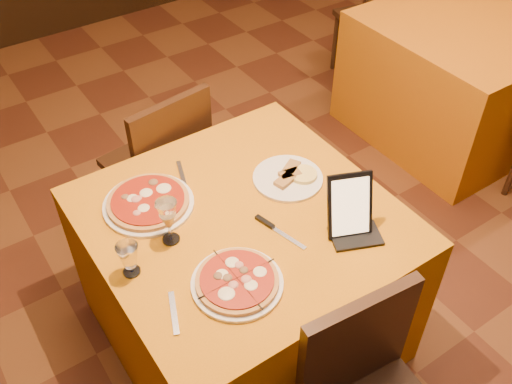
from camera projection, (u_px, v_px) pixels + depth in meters
floor at (351, 305)px, 2.76m from camera, size 6.00×7.00×0.01m
main_table at (244, 278)px, 2.40m from camera, size 1.10×1.10×0.75m
side_table at (459, 78)px, 3.57m from camera, size 1.10×1.10×0.75m
chair_main_far at (155, 163)px, 2.83m from camera, size 0.45×0.45×0.91m
chair_side_far at (373, 18)px, 4.00m from camera, size 0.48×0.48×0.91m
pizza_near at (237, 282)px, 1.90m from camera, size 0.31×0.31×0.03m
pizza_far at (148, 203)px, 2.18m from camera, size 0.35×0.35×0.03m
cutlet_dish at (288, 177)px, 2.29m from camera, size 0.28×0.28×0.03m
wine_glass at (169, 221)px, 1.99m from camera, size 0.09×0.09×0.19m
water_glass at (129, 260)px, 1.90m from camera, size 0.09×0.09×0.13m
tablet at (350, 205)px, 2.02m from camera, size 0.19×0.15×0.23m
knife at (282, 234)px, 2.07m from camera, size 0.07×0.21×0.01m
fork_near at (174, 313)px, 1.82m from camera, size 0.08×0.16×0.01m
fork_far at (182, 173)px, 2.32m from camera, size 0.07×0.15×0.01m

